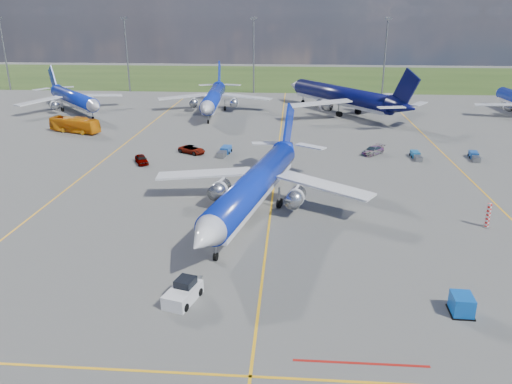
# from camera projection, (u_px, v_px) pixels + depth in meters

# --- Properties ---
(ground) EXTENTS (400.00, 400.00, 0.00)m
(ground) POSITION_uv_depth(u_px,v_px,m) (266.00, 250.00, 54.03)
(ground) COLOR #595956
(ground) RESTS_ON ground
(grass_strip) EXTENTS (400.00, 80.00, 0.01)m
(grass_strip) POSITION_uv_depth(u_px,v_px,m) (287.00, 77.00, 194.61)
(grass_strip) COLOR #2D4719
(grass_strip) RESTS_ON ground
(taxiway_lines) EXTENTS (60.25, 160.00, 0.02)m
(taxiway_lines) POSITION_uv_depth(u_px,v_px,m) (277.00, 172.00, 79.98)
(taxiway_lines) COLOR yellow
(taxiway_lines) RESTS_ON ground
(floodlight_masts) EXTENTS (202.20, 0.50, 22.70)m
(floodlight_masts) POSITION_uv_depth(u_px,v_px,m) (319.00, 52.00, 152.13)
(floodlight_masts) COLOR slate
(floodlight_masts) RESTS_ON ground
(warning_post) EXTENTS (0.50, 0.50, 3.00)m
(warning_post) POSITION_uv_depth(u_px,v_px,m) (488.00, 215.00, 59.20)
(warning_post) COLOR red
(warning_post) RESTS_ON ground
(bg_jet_nw) EXTENTS (47.31, 48.11, 10.05)m
(bg_jet_nw) POSITION_uv_depth(u_px,v_px,m) (75.00, 112.00, 127.96)
(bg_jet_nw) COLOR #0B23A6
(bg_jet_nw) RESTS_ON ground
(bg_jet_nnw) EXTENTS (33.78, 43.06, 10.83)m
(bg_jet_nnw) POSITION_uv_depth(u_px,v_px,m) (214.00, 112.00, 127.38)
(bg_jet_nnw) COLOR #0B23A6
(bg_jet_nnw) RESTS_ON ground
(bg_jet_n) EXTENTS (58.12, 61.03, 12.73)m
(bg_jet_n) POSITION_uv_depth(u_px,v_px,m) (340.00, 113.00, 126.28)
(bg_jet_n) COLOR #070A3F
(bg_jet_n) RESTS_ON ground
(main_airliner) EXTENTS (39.77, 47.19, 10.81)m
(main_airliner) POSITION_uv_depth(u_px,v_px,m) (255.00, 212.00, 64.09)
(main_airliner) COLOR #0B23A6
(main_airliner) RESTS_ON ground
(pushback_tug) EXTENTS (3.17, 5.78, 1.93)m
(pushback_tug) POSITION_uv_depth(u_px,v_px,m) (183.00, 292.00, 44.37)
(pushback_tug) COLOR silver
(pushback_tug) RESTS_ON ground
(uld_container) EXTENTS (1.79, 2.21, 1.72)m
(uld_container) POSITION_uv_depth(u_px,v_px,m) (462.00, 304.00, 42.43)
(uld_container) COLOR #0C4DAD
(uld_container) RESTS_ON ground
(apron_bus) EXTENTS (11.93, 6.48, 3.26)m
(apron_bus) POSITION_uv_depth(u_px,v_px,m) (75.00, 125.00, 105.74)
(apron_bus) COLOR orange
(apron_bus) RESTS_ON ground
(service_car_a) EXTENTS (3.59, 4.72, 1.50)m
(service_car_a) POSITION_uv_depth(u_px,v_px,m) (141.00, 159.00, 84.30)
(service_car_a) COLOR #999999
(service_car_a) RESTS_ON ground
(service_car_b) EXTENTS (5.66, 4.66, 1.44)m
(service_car_b) POSITION_uv_depth(u_px,v_px,m) (192.00, 150.00, 90.35)
(service_car_b) COLOR #999999
(service_car_b) RESTS_ON ground
(service_car_c) EXTENTS (5.00, 5.28, 1.50)m
(service_car_c) POSITION_uv_depth(u_px,v_px,m) (373.00, 150.00, 89.76)
(service_car_c) COLOR #999999
(service_car_c) RESTS_ON ground
(baggage_tug_w) EXTENTS (1.32, 4.60, 1.03)m
(baggage_tug_w) POSITION_uv_depth(u_px,v_px,m) (416.00, 156.00, 87.45)
(baggage_tug_w) COLOR #185B93
(baggage_tug_w) RESTS_ON ground
(baggage_tug_c) EXTENTS (2.14, 5.50, 1.20)m
(baggage_tug_c) POSITION_uv_depth(u_px,v_px,m) (224.00, 151.00, 89.81)
(baggage_tug_c) COLOR #1C4FA8
(baggage_tug_c) RESTS_ON ground
(baggage_tug_e) EXTENTS (1.91, 4.87, 1.06)m
(baggage_tug_e) POSITION_uv_depth(u_px,v_px,m) (474.00, 156.00, 87.00)
(baggage_tug_e) COLOR #184693
(baggage_tug_e) RESTS_ON ground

